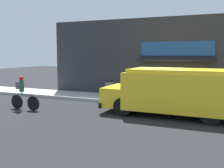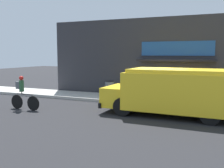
{
  "view_description": "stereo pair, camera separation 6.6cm",
  "coord_description": "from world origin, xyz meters",
  "views": [
    {
      "loc": [
        2.92,
        -13.06,
        2.72
      ],
      "look_at": [
        -2.61,
        -0.2,
        1.1
      ],
      "focal_mm": 42.0,
      "sensor_mm": 36.0,
      "label": 1
    },
    {
      "loc": [
        2.98,
        -13.04,
        2.72
      ],
      "look_at": [
        -2.61,
        -0.2,
        1.1
      ],
      "focal_mm": 42.0,
      "sensor_mm": 36.0,
      "label": 2
    }
  ],
  "objects": [
    {
      "name": "ground_plane",
      "position": [
        0.0,
        0.0,
        0.0
      ],
      "size": [
        70.0,
        70.0,
        0.0
      ],
      "primitive_type": "plane",
      "color": "#232326"
    },
    {
      "name": "sidewalk",
      "position": [
        0.0,
        1.14,
        0.09
      ],
      "size": [
        28.0,
        2.27,
        0.17
      ],
      "color": "#ADAAA3",
      "rests_on": "ground_plane"
    },
    {
      "name": "storefront",
      "position": [
        0.01,
        2.48,
        2.44
      ],
      "size": [
        15.88,
        0.95,
        4.87
      ],
      "color": "#2D2D33",
      "rests_on": "ground_plane"
    },
    {
      "name": "school_bus",
      "position": [
        0.95,
        -1.48,
        1.1
      ],
      "size": [
        5.87,
        2.88,
        2.06
      ],
      "rotation": [
        0.0,
        0.0,
        -0.01
      ],
      "color": "yellow",
      "rests_on": "ground_plane"
    },
    {
      "name": "cyclist",
      "position": [
        -6.04,
        -3.21,
        0.79
      ],
      "size": [
        1.74,
        0.21,
        1.65
      ],
      "rotation": [
        0.0,
        0.0,
        -0.03
      ],
      "color": "black",
      "rests_on": "ground_plane"
    },
    {
      "name": "trash_bin",
      "position": [
        -3.45,
        1.38,
        0.62
      ],
      "size": [
        0.57,
        0.57,
        0.91
      ],
      "color": "slate",
      "rests_on": "sidewalk"
    }
  ]
}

